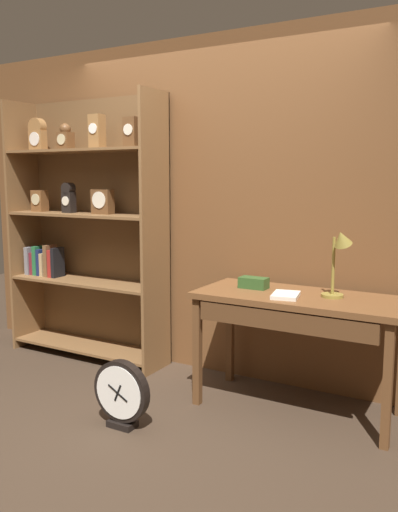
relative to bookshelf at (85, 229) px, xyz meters
The scene contains 8 objects.
ground_plane 1.91m from the bookshelf, 42.92° to the right, with size 10.00×10.00×0.00m, color #3D2D21.
back_wood_panel 1.18m from the bookshelf, 10.30° to the left, with size 4.80×0.05×2.60m, color brown.
bookshelf is the anchor object (origin of this frame).
workbench 2.03m from the bookshelf, ahead, with size 1.34×0.60×0.78m.
desk_lamp 2.23m from the bookshelf, ahead, with size 0.21×0.20×0.45m.
toolbox_small 1.67m from the bookshelf, ahead, with size 0.19×0.11×0.08m, color #2D5123.
open_repair_manual 1.97m from the bookshelf, ahead, with size 0.16×0.22×0.03m, color silver.
round_clock_large 1.73m from the bookshelf, 40.89° to the right, with size 0.39×0.11×0.43m.
Camera 1 is at (1.95, -2.39, 1.54)m, focal length 37.42 mm.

